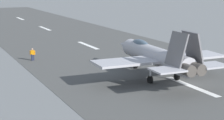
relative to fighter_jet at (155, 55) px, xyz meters
name	(u,v)px	position (x,y,z in m)	size (l,w,h in m)	color
ground_plane	(186,84)	(-3.62, -1.41, -2.46)	(400.00, 400.00, 0.00)	slate
runway_strip	(186,84)	(-3.64, -1.41, -2.45)	(240.00, 26.00, 0.02)	#464745
fighter_jet	(155,55)	(0.00, 0.00, 0.00)	(16.79, 14.59, 5.66)	#A3A3A9
crew_person	(33,54)	(14.60, 9.64, -1.64)	(0.43, 0.65, 1.64)	#1E2338
marker_cone_mid	(213,54)	(6.65, -13.74, -2.18)	(0.44, 0.44, 0.55)	orange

